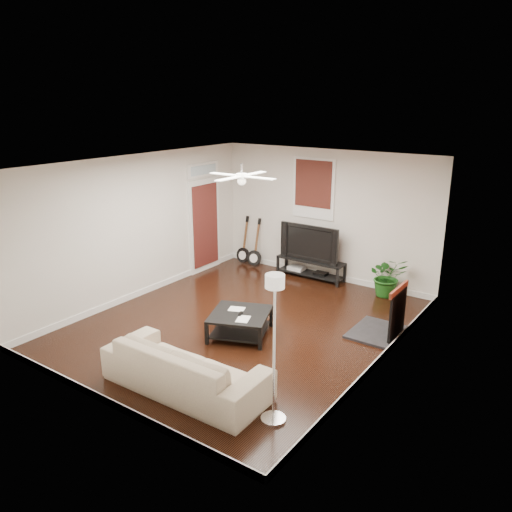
{
  "coord_description": "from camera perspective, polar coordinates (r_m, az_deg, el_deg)",
  "views": [
    {
      "loc": [
        4.85,
        -6.54,
        3.8
      ],
      "look_at": [
        0.0,
        0.4,
        1.15
      ],
      "focal_mm": 35.53,
      "sensor_mm": 36.0,
      "label": 1
    }
  ],
  "objects": [
    {
      "name": "room",
      "position": [
        8.49,
        -1.55,
        0.95
      ],
      "size": [
        5.01,
        6.01,
        2.81
      ],
      "color": "black",
      "rests_on": "ground"
    },
    {
      "name": "guitar_right",
      "position": [
        11.78,
        -0.2,
        1.49
      ],
      "size": [
        0.38,
        0.28,
        1.15
      ],
      "primitive_type": null,
      "rotation": [
        0.0,
        0.0,
        0.08
      ],
      "color": "black",
      "rests_on": "floor"
    },
    {
      "name": "guitar_left",
      "position": [
        12.0,
        -1.48,
        1.78
      ],
      "size": [
        0.36,
        0.26,
        1.15
      ],
      "primitive_type": null,
      "rotation": [
        0.0,
        0.0,
        -0.02
      ],
      "color": "black",
      "rests_on": "floor"
    },
    {
      "name": "potted_plant",
      "position": [
        10.41,
        14.6,
        -2.22
      ],
      "size": [
        0.97,
        0.94,
        0.82
      ],
      "primitive_type": "imported",
      "rotation": [
        0.0,
        0.0,
        0.59
      ],
      "color": "#1B5919",
      "rests_on": "floor"
    },
    {
      "name": "floor_lamp",
      "position": [
        6.07,
        2.05,
        -10.57
      ],
      "size": [
        0.32,
        0.32,
        1.92
      ],
      "primitive_type": null,
      "rotation": [
        0.0,
        0.0,
        0.01
      ],
      "color": "white",
      "rests_on": "floor"
    },
    {
      "name": "coffee_table",
      "position": [
        8.52,
        -1.8,
        -7.66
      ],
      "size": [
        1.22,
        1.22,
        0.39
      ],
      "primitive_type": "cube",
      "rotation": [
        0.0,
        0.0,
        0.38
      ],
      "color": "black",
      "rests_on": "floor"
    },
    {
      "name": "brick_accent",
      "position": [
        8.26,
        16.77,
        -0.28
      ],
      "size": [
        0.02,
        2.2,
        2.8
      ],
      "primitive_type": "cube",
      "color": "#A35034",
      "rests_on": "floor"
    },
    {
      "name": "ceiling_fan",
      "position": [
        8.23,
        -1.62,
        8.99
      ],
      "size": [
        1.24,
        1.24,
        0.32
      ],
      "primitive_type": null,
      "color": "white",
      "rests_on": "ceiling"
    },
    {
      "name": "tv",
      "position": [
        11.03,
        6.31,
        1.6
      ],
      "size": [
        1.37,
        0.18,
        0.79
      ],
      "primitive_type": "imported",
      "color": "black",
      "rests_on": "tv_stand"
    },
    {
      "name": "door_left",
      "position": [
        11.45,
        -5.81,
        4.42
      ],
      "size": [
        0.08,
        1.0,
        2.5
      ],
      "primitive_type": "cube",
      "color": "white",
      "rests_on": "wall_left"
    },
    {
      "name": "fireplace",
      "position": [
        8.66,
        14.43,
        -5.89
      ],
      "size": [
        0.8,
        1.1,
        0.92
      ],
      "primitive_type": "cube",
      "color": "black",
      "rests_on": "floor"
    },
    {
      "name": "window_back",
      "position": [
        10.97,
        6.48,
        7.56
      ],
      "size": [
        1.0,
        0.06,
        1.3
      ],
      "primitive_type": "cube",
      "color": "#39180F",
      "rests_on": "wall_back"
    },
    {
      "name": "sofa",
      "position": [
        7.03,
        -7.95,
        -12.26
      ],
      "size": [
        2.36,
        0.95,
        0.69
      ],
      "primitive_type": "imported",
      "rotation": [
        0.0,
        0.0,
        3.16
      ],
      "color": "tan",
      "rests_on": "floor"
    },
    {
      "name": "tv_stand",
      "position": [
        11.19,
        6.16,
        -1.42
      ],
      "size": [
        1.53,
        0.41,
        0.43
      ],
      "primitive_type": "cube",
      "color": "black",
      "rests_on": "floor"
    }
  ]
}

